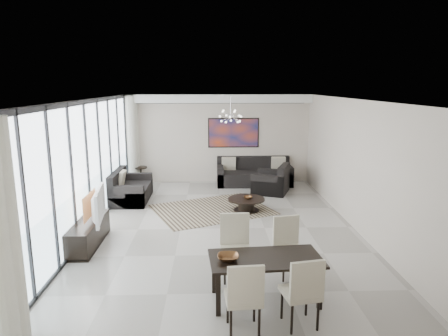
{
  "coord_description": "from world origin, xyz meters",
  "views": [
    {
      "loc": [
        -0.26,
        -8.61,
        3.22
      ],
      "look_at": [
        0.06,
        0.76,
        1.25
      ],
      "focal_mm": 32.0,
      "sensor_mm": 36.0,
      "label": 1
    }
  ],
  "objects_px": {
    "sofa_main": "(254,175)",
    "dining_table": "(266,263)",
    "coffee_table": "(246,204)",
    "tv_console": "(88,233)",
    "television": "(94,205)"
  },
  "relations": [
    {
      "from": "sofa_main",
      "to": "dining_table",
      "type": "distance_m",
      "value": 7.21
    },
    {
      "from": "sofa_main",
      "to": "dining_table",
      "type": "xyz_separation_m",
      "value": [
        -0.61,
        -7.17,
        0.31
      ]
    },
    {
      "from": "coffee_table",
      "to": "dining_table",
      "type": "xyz_separation_m",
      "value": [
        -0.11,
        -4.38,
        0.42
      ]
    },
    {
      "from": "coffee_table",
      "to": "sofa_main",
      "type": "relative_size",
      "value": 0.4
    },
    {
      "from": "coffee_table",
      "to": "sofa_main",
      "type": "distance_m",
      "value": 2.84
    },
    {
      "from": "sofa_main",
      "to": "dining_table",
      "type": "relative_size",
      "value": 1.39
    },
    {
      "from": "coffee_table",
      "to": "sofa_main",
      "type": "bearing_deg",
      "value": 79.81
    },
    {
      "from": "sofa_main",
      "to": "television",
      "type": "xyz_separation_m",
      "value": [
        -3.76,
        -4.95,
        0.55
      ]
    },
    {
      "from": "tv_console",
      "to": "dining_table",
      "type": "xyz_separation_m",
      "value": [
        3.31,
        -2.23,
        0.35
      ]
    },
    {
      "from": "tv_console",
      "to": "dining_table",
      "type": "height_order",
      "value": "dining_table"
    },
    {
      "from": "coffee_table",
      "to": "dining_table",
      "type": "distance_m",
      "value": 4.4
    },
    {
      "from": "tv_console",
      "to": "sofa_main",
      "type": "bearing_deg",
      "value": 51.6
    },
    {
      "from": "coffee_table",
      "to": "television",
      "type": "height_order",
      "value": "television"
    },
    {
      "from": "coffee_table",
      "to": "tv_console",
      "type": "xyz_separation_m",
      "value": [
        -3.41,
        -2.15,
        0.07
      ]
    },
    {
      "from": "dining_table",
      "to": "television",
      "type": "bearing_deg",
      "value": 144.8
    }
  ]
}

